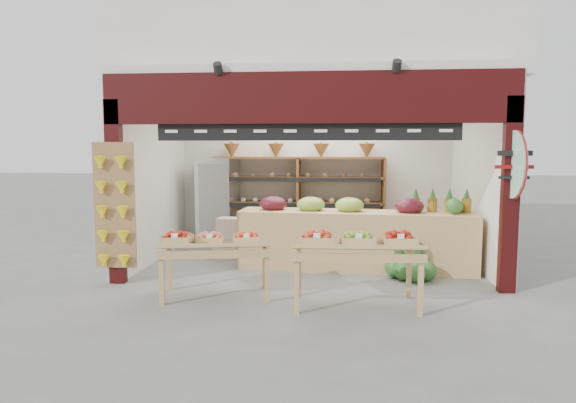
% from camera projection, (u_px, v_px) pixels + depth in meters
% --- Properties ---
extents(ground, '(60.00, 60.00, 0.00)m').
position_uv_depth(ground, '(309.00, 270.00, 8.32)').
color(ground, slate).
rests_on(ground, ground).
extents(shop_structure, '(6.36, 5.12, 5.40)m').
position_uv_depth(shop_structure, '(314.00, 42.00, 9.51)').
color(shop_structure, silver).
rests_on(shop_structure, ground).
extents(banana_board, '(0.60, 0.15, 1.80)m').
position_uv_depth(banana_board, '(114.00, 208.00, 7.29)').
color(banana_board, olive).
rests_on(banana_board, ground).
extents(gift_sign, '(0.04, 0.93, 0.92)m').
position_uv_depth(gift_sign, '(514.00, 165.00, 6.75)').
color(gift_sign, '#AEDBC4').
rests_on(gift_sign, ground).
extents(back_shelving, '(3.38, 0.55, 2.05)m').
position_uv_depth(back_shelving, '(298.00, 186.00, 10.13)').
color(back_shelving, brown).
rests_on(back_shelving, ground).
extents(refrigerator, '(0.75, 0.75, 1.78)m').
position_uv_depth(refrigerator, '(218.00, 202.00, 10.18)').
color(refrigerator, silver).
rests_on(refrigerator, ground).
extents(cardboard_stack, '(1.06, 0.77, 0.72)m').
position_uv_depth(cardboard_stack, '(241.00, 243.00, 9.18)').
color(cardboard_stack, silver).
rests_on(cardboard_stack, ground).
extents(mid_counter, '(3.83, 1.04, 1.17)m').
position_uv_depth(mid_counter, '(355.00, 238.00, 8.34)').
color(mid_counter, tan).
rests_on(mid_counter, ground).
extents(display_table_left, '(1.56, 1.05, 0.94)m').
position_uv_depth(display_table_left, '(209.00, 243.00, 6.83)').
color(display_table_left, tan).
rests_on(display_table_left, ground).
extents(display_table_right, '(1.60, 0.93, 1.01)m').
position_uv_depth(display_table_right, '(356.00, 243.00, 6.37)').
color(display_table_right, tan).
rests_on(display_table_right, ground).
extents(watermelon_pile, '(0.74, 0.76, 0.58)m').
position_uv_depth(watermelon_pile, '(410.00, 264.00, 7.76)').
color(watermelon_pile, '#184517').
rests_on(watermelon_pile, ground).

